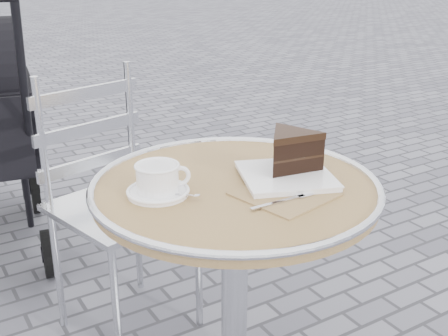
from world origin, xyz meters
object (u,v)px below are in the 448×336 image
cafe_table (235,243)px  cappuccino_set (158,181)px  bistro_chair (105,174)px  cake_plate_set (290,156)px

cafe_table → cappuccino_set: 0.28m
cafe_table → bistro_chair: 0.65m
cappuccino_set → cake_plate_set: bearing=4.6°
cappuccino_set → cake_plate_set: (0.33, -0.07, 0.02)m
cappuccino_set → cake_plate_set: 0.34m
cafe_table → cake_plate_set: (0.14, -0.03, 0.22)m
cafe_table → cake_plate_set: cake_plate_set is taller
cake_plate_set → bistro_chair: bearing=131.7°
bistro_chair → cake_plate_set: bearing=-83.4°
cappuccino_set → bistro_chair: 0.64m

